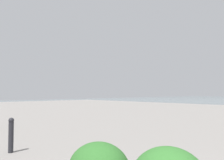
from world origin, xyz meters
TOP-DOWN VIEW (x-y plane):
  - bollard_near at (5.63, -0.75)m, footprint 0.13×0.13m

SIDE VIEW (x-z plane):
  - bollard_near at x=5.63m, z-range 0.02..0.85m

